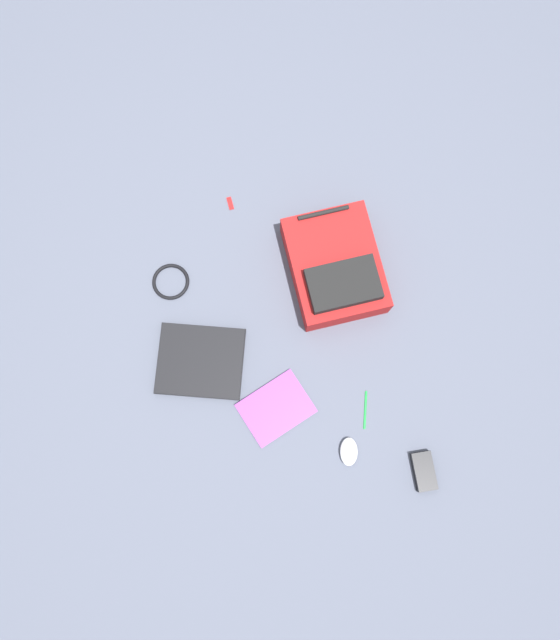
{
  "coord_description": "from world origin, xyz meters",
  "views": [
    {
      "loc": [
        0.06,
        -0.43,
        2.19
      ],
      "look_at": [
        0.03,
        -0.01,
        0.02
      ],
      "focal_mm": 33.55,
      "sensor_mm": 36.0,
      "label": 1
    }
  ],
  "objects_px": {
    "pen_black": "(365,410)",
    "usb_stick": "(230,203)",
    "computer_mouse": "(349,452)",
    "cable_coil": "(171,282)",
    "power_brick": "(424,471)",
    "laptop": "(200,361)",
    "book_blue": "(276,408)",
    "backpack": "(335,268)"
  },
  "relations": [
    {
      "from": "backpack",
      "to": "laptop",
      "type": "bearing_deg",
      "value": -141.86
    },
    {
      "from": "pen_black",
      "to": "book_blue",
      "type": "bearing_deg",
      "value": -177.14
    },
    {
      "from": "cable_coil",
      "to": "pen_black",
      "type": "relative_size",
      "value": 1.03
    },
    {
      "from": "pen_black",
      "to": "usb_stick",
      "type": "distance_m",
      "value": 0.94
    },
    {
      "from": "computer_mouse",
      "to": "pen_black",
      "type": "distance_m",
      "value": 0.16
    },
    {
      "from": "computer_mouse",
      "to": "cable_coil",
      "type": "bearing_deg",
      "value": 137.78
    },
    {
      "from": "backpack",
      "to": "book_blue",
      "type": "relative_size",
      "value": 1.6
    },
    {
      "from": "cable_coil",
      "to": "book_blue",
      "type": "bearing_deg",
      "value": -45.97
    },
    {
      "from": "book_blue",
      "to": "computer_mouse",
      "type": "height_order",
      "value": "computer_mouse"
    },
    {
      "from": "power_brick",
      "to": "backpack",
      "type": "bearing_deg",
      "value": 116.59
    },
    {
      "from": "laptop",
      "to": "usb_stick",
      "type": "height_order",
      "value": "laptop"
    },
    {
      "from": "power_brick",
      "to": "cable_coil",
      "type": "bearing_deg",
      "value": 146.94
    },
    {
      "from": "book_blue",
      "to": "cable_coil",
      "type": "distance_m",
      "value": 0.62
    },
    {
      "from": "pen_black",
      "to": "backpack",
      "type": "bearing_deg",
      "value": 105.51
    },
    {
      "from": "book_blue",
      "to": "power_brick",
      "type": "bearing_deg",
      "value": -18.98
    },
    {
      "from": "power_brick",
      "to": "usb_stick",
      "type": "distance_m",
      "value": 1.23
    },
    {
      "from": "backpack",
      "to": "computer_mouse",
      "type": "relative_size",
      "value": 4.88
    },
    {
      "from": "book_blue",
      "to": "cable_coil",
      "type": "bearing_deg",
      "value": 134.03
    },
    {
      "from": "computer_mouse",
      "to": "cable_coil",
      "type": "height_order",
      "value": "computer_mouse"
    },
    {
      "from": "cable_coil",
      "to": "power_brick",
      "type": "height_order",
      "value": "power_brick"
    },
    {
      "from": "book_blue",
      "to": "computer_mouse",
      "type": "relative_size",
      "value": 3.06
    },
    {
      "from": "usb_stick",
      "to": "cable_coil",
      "type": "bearing_deg",
      "value": -120.86
    },
    {
      "from": "cable_coil",
      "to": "usb_stick",
      "type": "height_order",
      "value": "cable_coil"
    },
    {
      "from": "power_brick",
      "to": "pen_black",
      "type": "height_order",
      "value": "power_brick"
    },
    {
      "from": "book_blue",
      "to": "pen_black",
      "type": "height_order",
      "value": "book_blue"
    },
    {
      "from": "computer_mouse",
      "to": "power_brick",
      "type": "relative_size",
      "value": 0.74
    },
    {
      "from": "backpack",
      "to": "power_brick",
      "type": "height_order",
      "value": "backpack"
    },
    {
      "from": "pen_black",
      "to": "usb_stick",
      "type": "relative_size",
      "value": 2.64
    },
    {
      "from": "pen_black",
      "to": "usb_stick",
      "type": "xyz_separation_m",
      "value": [
        -0.56,
        0.76,
        -0.0
      ]
    },
    {
      "from": "backpack",
      "to": "cable_coil",
      "type": "xyz_separation_m",
      "value": [
        -0.61,
        -0.08,
        -0.06
      ]
    },
    {
      "from": "backpack",
      "to": "laptop",
      "type": "height_order",
      "value": "backpack"
    },
    {
      "from": "usb_stick",
      "to": "laptop",
      "type": "bearing_deg",
      "value": -95.13
    },
    {
      "from": "backpack",
      "to": "book_blue",
      "type": "height_order",
      "value": "backpack"
    },
    {
      "from": "laptop",
      "to": "book_blue",
      "type": "xyz_separation_m",
      "value": [
        0.29,
        -0.15,
        -0.01
      ]
    },
    {
      "from": "power_brick",
      "to": "usb_stick",
      "type": "height_order",
      "value": "power_brick"
    },
    {
      "from": "backpack",
      "to": "cable_coil",
      "type": "distance_m",
      "value": 0.62
    },
    {
      "from": "book_blue",
      "to": "computer_mouse",
      "type": "distance_m",
      "value": 0.3
    },
    {
      "from": "laptop",
      "to": "computer_mouse",
      "type": "height_order",
      "value": "computer_mouse"
    },
    {
      "from": "computer_mouse",
      "to": "power_brick",
      "type": "bearing_deg",
      "value": -12.93
    },
    {
      "from": "backpack",
      "to": "cable_coil",
      "type": "height_order",
      "value": "backpack"
    },
    {
      "from": "book_blue",
      "to": "usb_stick",
      "type": "distance_m",
      "value": 0.81
    },
    {
      "from": "book_blue",
      "to": "laptop",
      "type": "bearing_deg",
      "value": 152.34
    }
  ]
}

